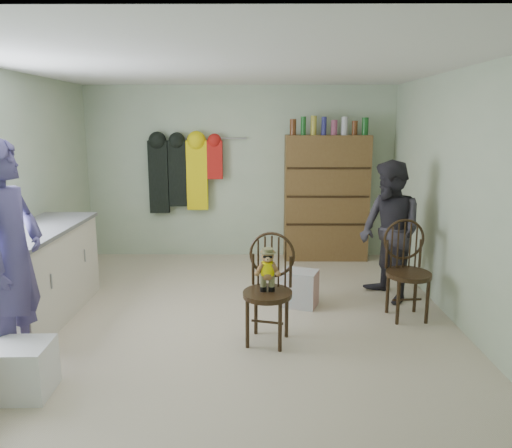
{
  "coord_description": "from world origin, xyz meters",
  "views": [
    {
      "loc": [
        0.28,
        -4.85,
        1.99
      ],
      "look_at": [
        0.25,
        0.2,
        0.95
      ],
      "focal_mm": 35.0,
      "sensor_mm": 36.0,
      "label": 1
    }
  ],
  "objects_px": {
    "counter": "(40,274)",
    "chair_far": "(407,266)",
    "chair_front": "(269,280)",
    "dresser": "(326,197)"
  },
  "relations": [
    {
      "from": "counter",
      "to": "chair_far",
      "type": "relative_size",
      "value": 1.84
    },
    {
      "from": "counter",
      "to": "chair_front",
      "type": "relative_size",
      "value": 1.86
    },
    {
      "from": "chair_front",
      "to": "chair_far",
      "type": "height_order",
      "value": "chair_far"
    },
    {
      "from": "chair_front",
      "to": "chair_far",
      "type": "xyz_separation_m",
      "value": [
        1.42,
        0.6,
        -0.04
      ]
    },
    {
      "from": "chair_far",
      "to": "dresser",
      "type": "bearing_deg",
      "value": 98.9
    },
    {
      "from": "counter",
      "to": "chair_front",
      "type": "height_order",
      "value": "chair_front"
    },
    {
      "from": "chair_front",
      "to": "chair_far",
      "type": "relative_size",
      "value": 0.99
    },
    {
      "from": "counter",
      "to": "chair_far",
      "type": "xyz_separation_m",
      "value": [
        3.74,
        0.07,
        0.07
      ]
    },
    {
      "from": "chair_front",
      "to": "dresser",
      "type": "relative_size",
      "value": 0.48
    },
    {
      "from": "counter",
      "to": "dresser",
      "type": "relative_size",
      "value": 0.9
    }
  ]
}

